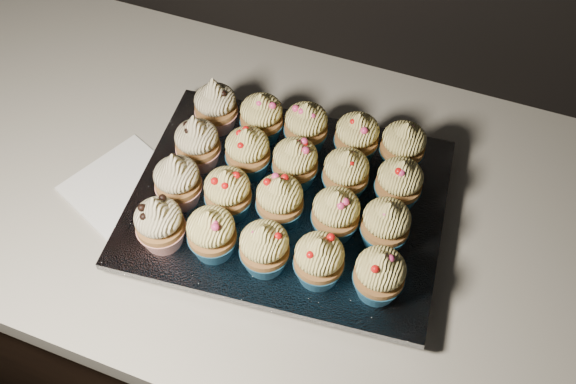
% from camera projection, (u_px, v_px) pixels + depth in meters
% --- Properties ---
extents(cabinet, '(2.40, 0.60, 0.86)m').
position_uv_depth(cabinet, '(200.00, 299.00, 1.34)').
color(cabinet, black).
rests_on(cabinet, ground).
extents(worktop, '(2.44, 0.64, 0.04)m').
position_uv_depth(worktop, '(168.00, 163.00, 0.98)').
color(worktop, beige).
rests_on(worktop, cabinet).
extents(napkin, '(0.19, 0.19, 0.00)m').
position_uv_depth(napkin, '(125.00, 188.00, 0.93)').
color(napkin, white).
rests_on(napkin, worktop).
extents(baking_tray, '(0.42, 0.33, 0.02)m').
position_uv_depth(baking_tray, '(288.00, 209.00, 0.89)').
color(baking_tray, black).
rests_on(baking_tray, worktop).
extents(foil_lining, '(0.45, 0.37, 0.01)m').
position_uv_depth(foil_lining, '(288.00, 202.00, 0.88)').
color(foil_lining, silver).
rests_on(foil_lining, baking_tray).
extents(cupcake_0, '(0.06, 0.06, 0.10)m').
position_uv_depth(cupcake_0, '(160.00, 223.00, 0.80)').
color(cupcake_0, '#A21F16').
rests_on(cupcake_0, foil_lining).
extents(cupcake_1, '(0.06, 0.06, 0.08)m').
position_uv_depth(cupcake_1, '(212.00, 233.00, 0.80)').
color(cupcake_1, '#1A567E').
rests_on(cupcake_1, foil_lining).
extents(cupcake_2, '(0.06, 0.06, 0.08)m').
position_uv_depth(cupcake_2, '(265.00, 248.00, 0.78)').
color(cupcake_2, '#1A567E').
rests_on(cupcake_2, foil_lining).
extents(cupcake_3, '(0.06, 0.06, 0.08)m').
position_uv_depth(cupcake_3, '(319.00, 260.00, 0.77)').
color(cupcake_3, '#1A567E').
rests_on(cupcake_3, foil_lining).
extents(cupcake_4, '(0.06, 0.06, 0.08)m').
position_uv_depth(cupcake_4, '(379.00, 275.00, 0.76)').
color(cupcake_4, '#1A567E').
rests_on(cupcake_4, foil_lining).
extents(cupcake_5, '(0.06, 0.06, 0.10)m').
position_uv_depth(cupcake_5, '(178.00, 181.00, 0.84)').
color(cupcake_5, '#A21F16').
rests_on(cupcake_5, foil_lining).
extents(cupcake_6, '(0.06, 0.06, 0.08)m').
position_uv_depth(cupcake_6, '(228.00, 193.00, 0.83)').
color(cupcake_6, '#1A567E').
rests_on(cupcake_6, foil_lining).
extents(cupcake_7, '(0.06, 0.06, 0.08)m').
position_uv_depth(cupcake_7, '(280.00, 201.00, 0.83)').
color(cupcake_7, '#1A567E').
rests_on(cupcake_7, foil_lining).
extents(cupcake_8, '(0.06, 0.06, 0.08)m').
position_uv_depth(cupcake_8, '(336.00, 214.00, 0.81)').
color(cupcake_8, '#1A567E').
rests_on(cupcake_8, foil_lining).
extents(cupcake_9, '(0.06, 0.06, 0.08)m').
position_uv_depth(cupcake_9, '(386.00, 225.00, 0.80)').
color(cupcake_9, '#1A567E').
rests_on(cupcake_9, foil_lining).
extents(cupcake_10, '(0.06, 0.06, 0.10)m').
position_uv_depth(cupcake_10, '(197.00, 143.00, 0.88)').
color(cupcake_10, '#A21F16').
rests_on(cupcake_10, foil_lining).
extents(cupcake_11, '(0.06, 0.06, 0.08)m').
position_uv_depth(cupcake_11, '(248.00, 152.00, 0.87)').
color(cupcake_11, '#1A567E').
rests_on(cupcake_11, foil_lining).
extents(cupcake_12, '(0.06, 0.06, 0.08)m').
position_uv_depth(cupcake_12, '(295.00, 163.00, 0.86)').
color(cupcake_12, '#1A567E').
rests_on(cupcake_12, foil_lining).
extents(cupcake_13, '(0.06, 0.06, 0.08)m').
position_uv_depth(cupcake_13, '(346.00, 173.00, 0.85)').
color(cupcake_13, '#1A567E').
rests_on(cupcake_13, foil_lining).
extents(cupcake_14, '(0.06, 0.06, 0.08)m').
position_uv_depth(cupcake_14, '(399.00, 183.00, 0.84)').
color(cupcake_14, '#1A567E').
rests_on(cupcake_14, foil_lining).
extents(cupcake_15, '(0.06, 0.06, 0.10)m').
position_uv_depth(cupcake_15, '(216.00, 106.00, 0.92)').
color(cupcake_15, '#A21F16').
rests_on(cupcake_15, foil_lining).
extents(cupcake_16, '(0.06, 0.06, 0.08)m').
position_uv_depth(cupcake_16, '(262.00, 117.00, 0.91)').
color(cupcake_16, '#1A567E').
rests_on(cupcake_16, foil_lining).
extents(cupcake_17, '(0.06, 0.06, 0.08)m').
position_uv_depth(cupcake_17, '(306.00, 126.00, 0.90)').
color(cupcake_17, '#1A567E').
rests_on(cupcake_17, foil_lining).
extents(cupcake_18, '(0.06, 0.06, 0.08)m').
position_uv_depth(cupcake_18, '(357.00, 137.00, 0.89)').
color(cupcake_18, '#1A567E').
rests_on(cupcake_18, foil_lining).
extents(cupcake_19, '(0.06, 0.06, 0.08)m').
position_uv_depth(cupcake_19, '(403.00, 146.00, 0.88)').
color(cupcake_19, '#1A567E').
rests_on(cupcake_19, foil_lining).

